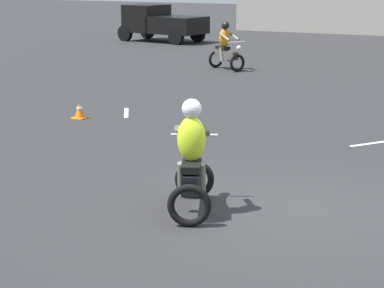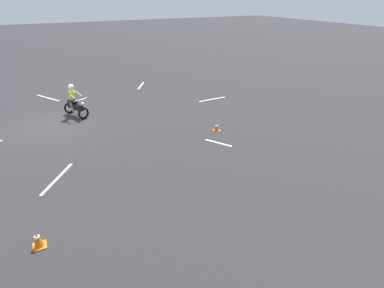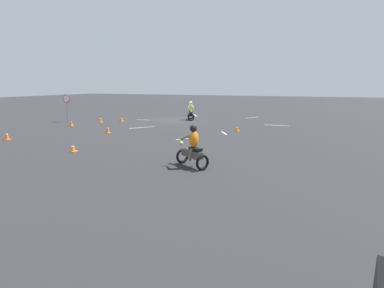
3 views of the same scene
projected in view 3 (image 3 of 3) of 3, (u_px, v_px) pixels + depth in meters
ground_plane at (175, 120)px, 26.79m from camera, size 120.00×120.00×0.00m
motorcycle_rider_foreground at (191, 112)px, 26.90m from camera, size 1.12×1.54×1.66m
motorcycle_rider_background at (193, 149)px, 11.51m from camera, size 1.51×1.24×1.66m
stop_sign at (67, 103)px, 25.38m from camera, size 0.70×0.08×2.30m
traffic_cone_near_left at (108, 130)px, 19.64m from camera, size 0.32×0.32×0.47m
traffic_cone_near_right at (7, 136)px, 17.28m from camera, size 0.32×0.32×0.47m
traffic_cone_mid_center at (100, 120)px, 25.14m from camera, size 0.32×0.32×0.47m
traffic_cone_mid_left at (71, 123)px, 23.07m from camera, size 0.32×0.32×0.43m
traffic_cone_far_right at (237, 129)px, 20.46m from camera, size 0.32×0.32×0.36m
traffic_cone_far_center at (73, 148)px, 14.25m from camera, size 0.32×0.32×0.34m
traffic_cone_far_left at (122, 119)px, 25.78m from camera, size 0.32×0.32×0.38m
lane_stripe_e at (143, 120)px, 27.00m from camera, size 1.30×0.22×0.01m
lane_stripe_ne at (142, 127)px, 22.25m from camera, size 1.22×1.68×0.01m
lane_stripe_nw at (224, 133)px, 19.71m from camera, size 0.74×1.12×0.01m
lane_stripe_w at (277, 125)px, 23.38m from camera, size 1.85×0.16×0.01m
lane_stripe_sw at (252, 118)px, 28.81m from camera, size 0.97×1.56×0.01m
lane_stripe_se at (195, 115)px, 30.99m from camera, size 1.19×1.93×0.01m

